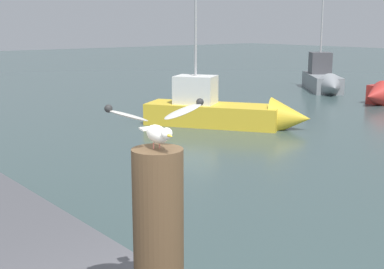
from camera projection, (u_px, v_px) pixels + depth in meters
The scene contains 4 objects.
mooring_post at pixel (158, 234), 3.10m from camera, with size 0.30×0.30×1.02m, color #4C3823.
seagull at pixel (157, 126), 2.97m from camera, with size 0.39×0.58×0.27m.
boat_yellow at pixel (230, 111), 16.09m from camera, with size 4.80×3.72×4.71m.
boat_grey at pixel (324, 79), 24.59m from camera, with size 4.28×3.93×4.39m.
Camera 1 is at (1.66, -2.04, 3.04)m, focal length 50.13 mm.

